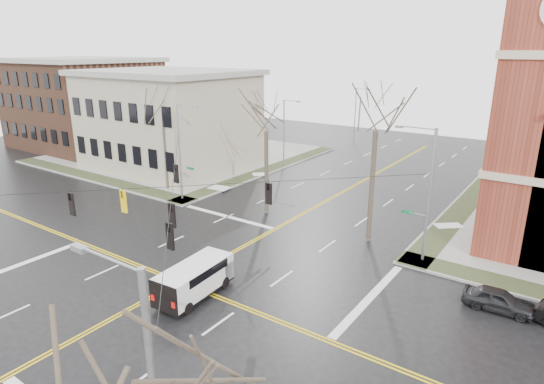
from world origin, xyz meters
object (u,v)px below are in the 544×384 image
Objects in this scene: cargo_van at (197,276)px; parked_car_a at (499,300)px; streetlight_north_b at (356,112)px; tree_ne at (376,123)px; streetlight_north_a at (285,130)px; tree_nw_far at (163,115)px; tree_nw_near at (266,126)px; signal_pole_ne at (427,192)px; signal_pole_nw at (181,149)px.

parked_car_a is at bearing 25.43° from cargo_van.
tree_ne is (17.67, -35.25, 4.45)m from streetlight_north_b.
tree_nw_far is at bearing -106.52° from streetlight_north_a.
streetlight_north_b is (0.00, 20.00, 0.00)m from streetlight_north_a.
tree_ne is at bearing -3.63° from tree_nw_near.
signal_pole_ne is 42.61m from streetlight_north_b.
tree_ne is (9.92, -0.63, 1.24)m from tree_nw_near.
streetlight_north_a is 31.28m from cargo_van.
tree_nw_near is at bearing 72.33° from parked_car_a.
cargo_van is at bearing -110.92° from tree_ne.
tree_ne is at bearing -63.37° from streetlight_north_b.
streetlight_north_a is 34.26m from parked_car_a.
tree_nw_near is (8.42, 1.88, 2.72)m from signal_pole_nw.
signal_pole_nw is 18.81m from tree_ne.
tree_ne reaches higher than streetlight_north_a.
streetlight_north_a is 15.92m from tree_nw_far.
tree_ne reaches higher than tree_nw_far.
tree_nw_far is 0.85× the size of tree_ne.
streetlight_north_a reaches higher than parked_car_a.
signal_pole_ne is 5.98m from tree_ne.
tree_nw_near is at bearing -77.38° from streetlight_north_b.
signal_pole_ne reaches higher than parked_car_a.
streetlight_north_a is 2.16× the size of parked_car_a.
streetlight_north_b is 35.63m from tree_nw_near.
signal_pole_nw is 16.52m from streetlight_north_a.
cargo_van is 16.02m from tree_nw_near.
signal_pole_ne is 7.87m from parked_car_a.
streetlight_north_a is at bearing 117.93° from tree_nw_near.
signal_pole_nw is at bearing 134.33° from cargo_van.
cargo_van is 22.67m from tree_nw_far.
tree_nw_near is 10.02m from tree_ne.
signal_pole_nw is at bearing -92.32° from streetlight_north_a.
streetlight_north_b is 35.38m from tree_nw_far.
signal_pole_ne is 1.12× the size of streetlight_north_b.
tree_ne is (17.67, -15.25, 4.45)m from streetlight_north_a.
signal_pole_ne is at bearing -16.17° from tree_ne.
streetlight_north_b is at bearing 88.95° from signal_pole_nw.
signal_pole_ne is at bearing 54.49° from parked_car_a.
tree_nw_near is at bearing 176.37° from tree_ne.
signal_pole_nw is 0.85× the size of tree_nw_near.
signal_pole_nw is at bearing 180.00° from signal_pole_ne.
cargo_van is at bearing -70.50° from tree_nw_near.
parked_car_a is 0.30× the size of tree_ne.
cargo_van is 0.43× the size of tree_ne.
tree_nw_near reaches higher than streetlight_north_a.
cargo_van is 17.00m from parked_car_a.
streetlight_north_b is 0.76× the size of tree_nw_near.
tree_nw_far is at bearing 179.25° from tree_ne.
cargo_van reaches higher than parked_car_a.
tree_nw_far is at bearing 157.84° from signal_pole_nw.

